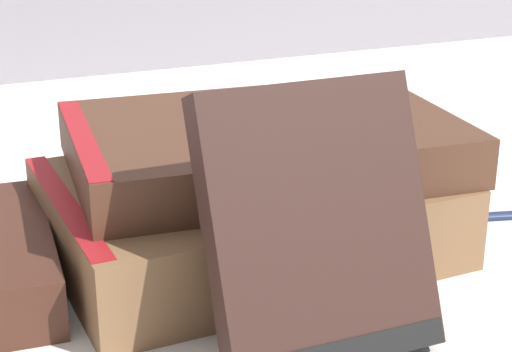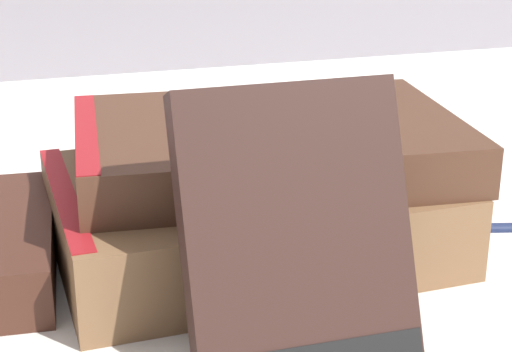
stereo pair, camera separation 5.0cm
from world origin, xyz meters
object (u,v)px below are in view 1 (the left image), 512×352
book_flat_bottom (239,215)px  book_leaning_front (319,234)px  pocket_watch (344,118)px  book_flat_top (255,144)px

book_flat_bottom → book_leaning_front: book_leaning_front is taller
book_flat_bottom → book_leaning_front: 0.12m
book_leaning_front → pocket_watch: bearing=56.4°
book_flat_top → book_leaning_front: size_ratio=1.83×
book_flat_bottom → book_leaning_front: bearing=-94.2°
book_flat_top → book_flat_bottom: bearing=-140.5°
book_flat_bottom → pocket_watch: size_ratio=4.32×
book_flat_bottom → book_flat_top: 0.04m
book_flat_top → book_leaning_front: bearing=-93.8°
book_flat_top → pocket_watch: pocket_watch is taller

